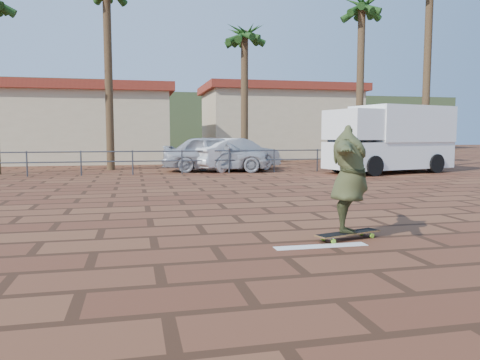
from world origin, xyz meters
name	(u,v)px	position (x,y,z in m)	size (l,w,h in m)	color
ground	(254,232)	(0.00, 0.00, 0.00)	(120.00, 120.00, 0.00)	brown
paint_stripe	(321,246)	(0.70, -1.20, 0.00)	(1.40, 0.22, 0.01)	white
guardrail	(182,158)	(0.00, 12.00, 0.68)	(24.06, 0.06, 1.00)	#47494F
palm_center	(245,38)	(3.50, 15.50, 6.36)	(2.40, 2.40, 7.75)	brown
palm_right	(362,12)	(9.00, 14.00, 7.58)	(2.40, 2.40, 9.05)	brown
building_west	(63,124)	(-6.00, 22.00, 2.28)	(12.60, 7.60, 4.50)	beige
building_east	(279,122)	(8.00, 24.00, 2.54)	(10.60, 6.60, 5.00)	beige
hill_front	(150,123)	(0.00, 50.00, 3.00)	(70.00, 18.00, 6.00)	#384C28
longboard	(348,234)	(1.29, -0.86, 0.09)	(1.17, 0.57, 0.11)	olive
skateboarder	(349,179)	(1.29, -0.86, 0.94)	(2.04, 0.55, 1.66)	#404525
campervan	(390,138)	(8.78, 10.72, 1.50)	(5.88, 3.56, 2.84)	white
car_silver	(217,153)	(1.65, 13.00, 0.80)	(1.90, 4.72, 1.61)	#AEB0B5
car_white	(235,154)	(2.58, 13.48, 0.73)	(1.55, 4.46, 1.47)	silver
street_sign	(436,139)	(11.55, 11.49, 1.45)	(0.40, 0.20, 2.07)	gray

